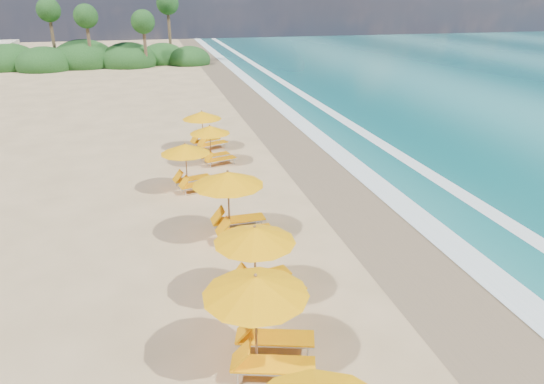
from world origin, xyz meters
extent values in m
plane|color=tan|center=(0.00, 0.00, 0.00)|extent=(160.00, 160.00, 0.00)
cube|color=#7D674A|center=(4.00, 0.00, 0.01)|extent=(4.00, 160.00, 0.01)
cube|color=white|center=(5.50, 0.00, 0.03)|extent=(1.20, 160.00, 0.01)
cube|color=white|center=(8.50, 0.00, 0.02)|extent=(0.80, 160.00, 0.01)
cylinder|color=olive|center=(-2.19, -7.35, 1.15)|extent=(0.06, 0.06, 2.30)
cone|color=#FFA305|center=(-2.19, -7.35, 2.11)|extent=(2.95, 2.95, 0.46)
sphere|color=olive|center=(-2.19, -7.35, 2.37)|extent=(0.08, 0.08, 0.08)
cylinder|color=olive|center=(-1.66, -4.74, 1.09)|extent=(0.05, 0.05, 2.18)
cone|color=#FFA305|center=(-1.66, -4.74, 1.99)|extent=(2.66, 2.66, 0.44)
sphere|color=olive|center=(-1.66, -4.74, 2.23)|extent=(0.08, 0.08, 0.08)
cylinder|color=olive|center=(-1.74, -0.81, 1.19)|extent=(0.06, 0.06, 2.38)
cone|color=#FFA305|center=(-1.74, -0.81, 2.18)|extent=(2.55, 2.55, 0.48)
sphere|color=olive|center=(-1.74, -0.81, 2.45)|extent=(0.09, 0.09, 0.09)
cylinder|color=olive|center=(-2.79, 4.03, 1.02)|extent=(0.05, 0.05, 2.05)
cone|color=#FFA305|center=(-2.79, 4.03, 1.87)|extent=(2.56, 2.56, 0.41)
sphere|color=olive|center=(-2.79, 4.03, 2.10)|extent=(0.07, 0.07, 0.07)
cylinder|color=olive|center=(-1.33, 7.28, 0.97)|extent=(0.05, 0.05, 1.94)
cone|color=#FFA305|center=(-1.33, 7.28, 1.77)|extent=(2.46, 2.46, 0.39)
sphere|color=olive|center=(-1.33, 7.28, 1.99)|extent=(0.07, 0.07, 0.07)
cylinder|color=olive|center=(-1.41, 9.97, 1.03)|extent=(0.05, 0.05, 2.06)
cone|color=#FFA305|center=(-1.41, 9.97, 1.88)|extent=(2.76, 2.76, 0.41)
sphere|color=olive|center=(-1.41, 9.97, 2.11)|extent=(0.07, 0.07, 0.07)
ellipsoid|color=#163D14|center=(-6.00, 45.00, 0.62)|extent=(6.40, 6.40, 4.16)
ellipsoid|color=#163D14|center=(-11.00, 46.00, 0.70)|extent=(7.20, 7.20, 4.68)
ellipsoid|color=#163D14|center=(-15.00, 44.00, 0.58)|extent=(6.00, 6.00, 3.90)
ellipsoid|color=#163D14|center=(-2.00, 47.00, 0.55)|extent=(5.60, 5.60, 3.64)
ellipsoid|color=#163D14|center=(-19.00, 46.00, 0.64)|extent=(6.60, 6.60, 4.29)
ellipsoid|color=#163D14|center=(1.00, 45.00, 0.49)|extent=(5.00, 5.00, 3.25)
cylinder|color=brown|center=(-4.00, 43.00, 2.50)|extent=(0.36, 0.36, 5.00)
sphere|color=#163D14|center=(-4.00, 43.00, 5.00)|extent=(2.60, 2.60, 2.60)
cylinder|color=brown|center=(-10.00, 44.00, 2.80)|extent=(0.36, 0.36, 5.60)
sphere|color=#163D14|center=(-10.00, 44.00, 5.60)|extent=(2.60, 2.60, 2.60)
cylinder|color=brown|center=(-14.00, 46.00, 3.10)|extent=(0.36, 0.36, 6.20)
sphere|color=#163D14|center=(-14.00, 46.00, 6.20)|extent=(2.60, 2.60, 2.60)
cylinder|color=brown|center=(-1.00, 47.00, 3.40)|extent=(0.36, 0.36, 6.80)
sphere|color=#163D14|center=(-1.00, 47.00, 6.80)|extent=(2.60, 2.60, 2.60)
camera|label=1|loc=(-4.06, -16.35, 8.00)|focal=32.71mm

